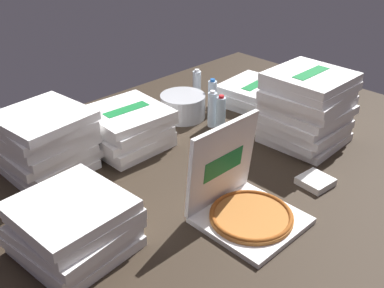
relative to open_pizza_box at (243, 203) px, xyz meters
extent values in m
cube|color=#2D2319|center=(0.19, 0.36, -0.09)|extent=(3.20, 2.40, 0.02)
cube|color=white|center=(0.00, -0.05, -0.07)|extent=(0.41, 0.41, 0.03)
cylinder|color=#B77033|center=(0.00, -0.05, -0.05)|extent=(0.37, 0.37, 0.02)
torus|color=#9C501E|center=(0.00, -0.05, -0.04)|extent=(0.36, 0.36, 0.02)
cube|color=white|center=(0.00, 0.13, 0.15)|extent=(0.41, 0.06, 0.41)
cube|color=#197A38|center=(0.00, 0.12, 0.14)|extent=(0.24, 0.01, 0.10)
cube|color=white|center=(0.81, 0.21, -0.06)|extent=(0.42, 0.42, 0.05)
cube|color=white|center=(0.79, 0.22, -0.01)|extent=(0.42, 0.42, 0.05)
cube|color=#197A38|center=(0.79, 0.22, 0.01)|extent=(0.27, 0.08, 0.00)
cube|color=white|center=(0.79, 0.21, 0.03)|extent=(0.41, 0.41, 0.05)
cube|color=white|center=(0.78, 0.23, 0.08)|extent=(0.41, 0.41, 0.05)
cube|color=white|center=(0.80, 0.21, 0.13)|extent=(0.41, 0.41, 0.05)
cube|color=white|center=(0.81, 0.22, 0.17)|extent=(0.43, 0.43, 0.05)
cube|color=white|center=(0.79, 0.21, 0.22)|extent=(0.44, 0.44, 0.05)
cube|color=#197A38|center=(0.79, 0.21, 0.24)|extent=(0.27, 0.09, 0.00)
cube|color=white|center=(0.81, 0.22, 0.26)|extent=(0.41, 0.41, 0.05)
cube|color=white|center=(0.81, 0.22, 0.31)|extent=(0.41, 0.41, 0.05)
cube|color=#197A38|center=(0.81, 0.22, 0.33)|extent=(0.26, 0.07, 0.00)
cube|color=white|center=(0.04, 0.89, -0.06)|extent=(0.41, 0.41, 0.05)
cube|color=white|center=(0.02, 0.87, -0.01)|extent=(0.42, 0.42, 0.05)
cube|color=white|center=(0.02, 0.88, 0.03)|extent=(0.43, 0.43, 0.05)
cube|color=white|center=(0.04, 0.87, 0.08)|extent=(0.42, 0.42, 0.05)
cube|color=white|center=(0.04, 0.87, 0.13)|extent=(0.43, 0.43, 0.05)
cube|color=#197A38|center=(0.04, 0.87, 0.15)|extent=(0.27, 0.09, 0.00)
cube|color=white|center=(-0.64, 0.34, -0.06)|extent=(0.44, 0.44, 0.05)
cube|color=#197A38|center=(-0.64, 0.34, -0.03)|extent=(0.27, 0.10, 0.00)
cube|color=white|center=(-0.65, 0.35, -0.01)|extent=(0.45, 0.45, 0.05)
cube|color=#197A38|center=(-0.65, 0.35, 0.01)|extent=(0.27, 0.10, 0.00)
cube|color=white|center=(-0.64, 0.33, 0.03)|extent=(0.46, 0.46, 0.05)
cube|color=white|center=(-0.63, 0.35, 0.08)|extent=(0.42, 0.42, 0.05)
cube|color=white|center=(-0.64, 0.35, 0.13)|extent=(0.43, 0.43, 0.05)
cube|color=white|center=(1.02, 0.75, -0.06)|extent=(0.45, 0.45, 0.05)
cube|color=white|center=(1.01, 0.76, -0.01)|extent=(0.43, 0.43, 0.05)
cube|color=white|center=(1.02, 0.75, 0.03)|extent=(0.44, 0.44, 0.05)
cube|color=#197A38|center=(1.02, 0.75, 0.06)|extent=(0.27, 0.10, 0.00)
cube|color=white|center=(-0.42, 0.99, -0.06)|extent=(0.41, 0.41, 0.05)
cube|color=white|center=(-0.40, 0.98, -0.01)|extent=(0.45, 0.45, 0.05)
cube|color=white|center=(-0.42, 0.99, 0.03)|extent=(0.41, 0.41, 0.05)
cube|color=white|center=(-0.40, 0.98, 0.08)|extent=(0.44, 0.44, 0.05)
cube|color=white|center=(-0.41, 0.99, 0.13)|extent=(0.42, 0.42, 0.05)
cube|color=#197A38|center=(-0.41, 0.99, 0.15)|extent=(0.27, 0.09, 0.00)
cube|color=white|center=(-0.40, 0.98, 0.17)|extent=(0.41, 0.41, 0.05)
cube|color=#197A38|center=(-0.40, 0.98, 0.20)|extent=(0.26, 0.07, 0.00)
cube|color=white|center=(-0.41, 0.97, 0.22)|extent=(0.44, 0.44, 0.05)
cylinder|color=#B7BABF|center=(0.52, 0.94, -0.01)|extent=(0.29, 0.29, 0.15)
cylinder|color=silver|center=(0.55, 0.64, 0.03)|extent=(0.06, 0.06, 0.22)
cylinder|color=red|center=(0.55, 0.64, 0.14)|extent=(0.03, 0.03, 0.02)
cylinder|color=silver|center=(0.56, 0.72, 0.03)|extent=(0.06, 0.06, 0.22)
cylinder|color=white|center=(0.56, 0.72, 0.14)|extent=(0.03, 0.03, 0.02)
cylinder|color=white|center=(0.75, 1.05, 0.03)|extent=(0.06, 0.06, 0.22)
cylinder|color=white|center=(0.75, 1.05, 0.14)|extent=(0.03, 0.03, 0.02)
cylinder|color=silver|center=(0.70, 0.85, 0.03)|extent=(0.06, 0.06, 0.22)
cylinder|color=blue|center=(0.70, 0.85, 0.14)|extent=(0.03, 0.03, 0.02)
cube|color=white|center=(0.46, -0.08, -0.06)|extent=(0.16, 0.16, 0.04)
camera|label=1|loc=(-1.30, -1.01, 1.21)|focal=42.85mm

